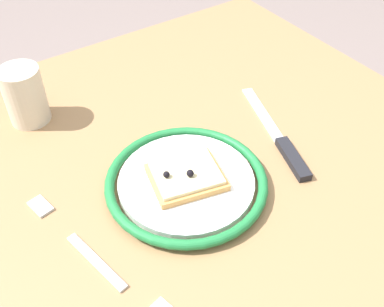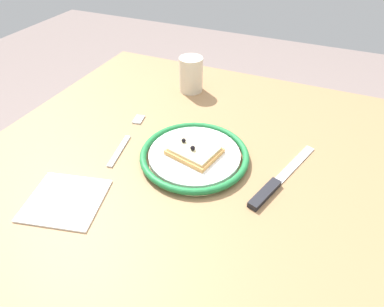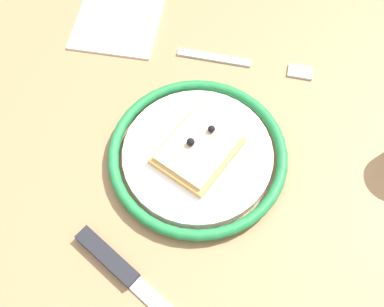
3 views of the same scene
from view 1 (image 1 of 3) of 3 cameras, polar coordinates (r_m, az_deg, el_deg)
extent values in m
cube|color=#936D47|center=(0.66, 0.84, -6.64)|extent=(0.94, 0.96, 0.03)
cylinder|color=#4C4742|center=(1.35, 4.80, 1.55)|extent=(0.05, 0.05, 0.75)
cylinder|color=white|center=(0.67, -0.55, -3.65)|extent=(0.20, 0.20, 0.02)
torus|color=#1E7238|center=(0.66, -0.55, -3.40)|extent=(0.23, 0.23, 0.01)
cube|color=tan|center=(0.66, -0.48, -2.84)|extent=(0.12, 0.10, 0.01)
cube|color=beige|center=(0.65, -0.48, -2.35)|extent=(0.11, 0.09, 0.01)
sphere|color=black|center=(0.64, -0.09, -2.39)|extent=(0.01, 0.01, 0.01)
sphere|color=black|center=(0.64, -3.19, -2.61)|extent=(0.01, 0.01, 0.01)
cube|color=silver|center=(0.80, 8.72, 4.87)|extent=(0.06, 0.15, 0.00)
cube|color=black|center=(0.72, 12.38, -0.61)|extent=(0.05, 0.09, 0.01)
cube|color=beige|center=(0.60, -11.77, -12.96)|extent=(0.03, 0.11, 0.00)
cube|color=beige|center=(0.68, -18.25, -6.22)|extent=(0.03, 0.04, 0.00)
cylinder|color=beige|center=(0.80, -20.01, 6.77)|extent=(0.07, 0.07, 0.10)
camera|label=2|loc=(0.47, 71.47, 10.20)|focal=30.21mm
camera|label=3|loc=(0.71, 18.76, 47.53)|focal=44.95mm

